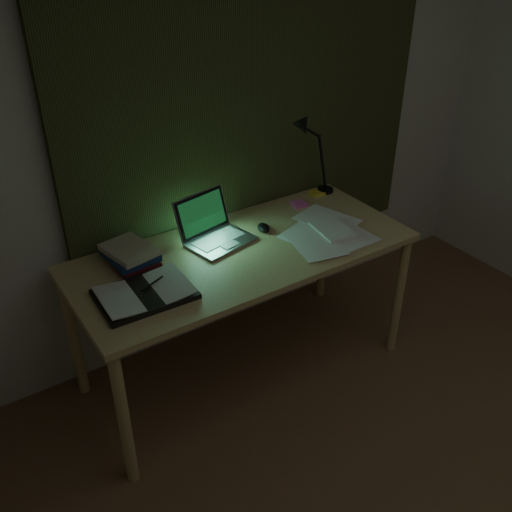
{
  "coord_description": "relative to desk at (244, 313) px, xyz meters",
  "views": [
    {
      "loc": [
        -1.65,
        -0.55,
        2.28
      ],
      "look_at": [
        -0.35,
        1.42,
        0.82
      ],
      "focal_mm": 40.0,
      "sensor_mm": 36.0,
      "label": 1
    }
  ],
  "objects": [
    {
      "name": "wall_back",
      "position": [
        0.35,
        0.46,
        0.85
      ],
      "size": [
        3.5,
        0.0,
        2.5
      ],
      "primitive_type": "cube",
      "color": "beige",
      "rests_on": "ground"
    },
    {
      "name": "desk",
      "position": [
        0.0,
        0.0,
        0.0
      ],
      "size": [
        1.74,
        0.76,
        0.79
      ],
      "primitive_type": null,
      "color": "tan",
      "rests_on": "floor"
    },
    {
      "name": "sticky_pink",
      "position": [
        0.53,
        0.24,
        0.41
      ],
      "size": [
        0.09,
        0.09,
        0.02
      ],
      "primitive_type": "cube",
      "rotation": [
        0.0,
        0.0,
        -0.12
      ],
      "color": "#F760BA",
      "rests_on": "desk"
    },
    {
      "name": "laptop",
      "position": [
        -0.06,
        0.12,
        0.51
      ],
      "size": [
        0.39,
        0.42,
        0.23
      ],
      "primitive_type": null,
      "rotation": [
        0.0,
        0.0,
        0.21
      ],
      "color": "#AAA9AE",
      "rests_on": "desk"
    },
    {
      "name": "loose_papers",
      "position": [
        0.44,
        -0.09,
        0.41
      ],
      "size": [
        0.41,
        0.43,
        0.02
      ],
      "primitive_type": null,
      "rotation": [
        0.0,
        0.0,
        -0.12
      ],
      "color": "white",
      "rests_on": "desk"
    },
    {
      "name": "open_textbook",
      "position": [
        -0.58,
        -0.1,
        0.42
      ],
      "size": [
        0.42,
        0.31,
        0.04
      ],
      "primitive_type": null,
      "rotation": [
        0.0,
        0.0,
        -0.03
      ],
      "color": "silver",
      "rests_on": "desk"
    },
    {
      "name": "desk_lamp",
      "position": [
        0.78,
        0.3,
        0.66
      ],
      "size": [
        0.38,
        0.32,
        0.53
      ],
      "primitive_type": null,
      "rotation": [
        0.0,
        0.0,
        -0.13
      ],
      "color": "black",
      "rests_on": "desk"
    },
    {
      "name": "mouse",
      "position": [
        0.2,
        0.11,
        0.42
      ],
      "size": [
        0.08,
        0.11,
        0.04
      ],
      "primitive_type": "ellipsoid",
      "rotation": [
        0.0,
        0.0,
        -0.28
      ],
      "color": "black",
      "rests_on": "desk"
    },
    {
      "name": "book_stack",
      "position": [
        -0.52,
        0.19,
        0.45
      ],
      "size": [
        0.23,
        0.27,
        0.1
      ],
      "primitive_type": null,
      "rotation": [
        0.0,
        0.0,
        0.07
      ],
      "color": "silver",
      "rests_on": "desk"
    },
    {
      "name": "sticky_yellow",
      "position": [
        0.72,
        0.3,
        0.41
      ],
      "size": [
        0.09,
        0.09,
        0.02
      ],
      "primitive_type": "cube",
      "rotation": [
        0.0,
        0.0,
        -0.09
      ],
      "color": "yellow",
      "rests_on": "desk"
    },
    {
      "name": "curtain",
      "position": [
        0.35,
        0.42,
        1.05
      ],
      "size": [
        2.2,
        0.06,
        2.0
      ],
      "primitive_type": "cube",
      "color": "#2A2D16",
      "rests_on": "wall_back"
    }
  ]
}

